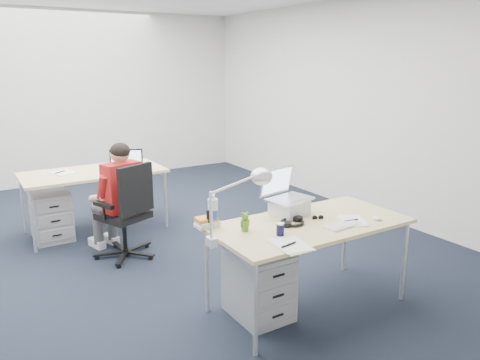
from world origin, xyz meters
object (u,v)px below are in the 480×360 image
Objects in this scene: drawer_pedestal_near at (259,283)px; bear_figurine at (245,221)px; desk_far at (93,175)px; sunglasses at (318,218)px; cordless_phone at (210,219)px; dark_laptop at (126,161)px; computer_mouse at (377,218)px; far_cup at (136,159)px; book_stack at (207,222)px; drawer_pedestal_far at (51,215)px; water_bottle at (213,211)px; silver_laptop at (290,193)px; wireless_keyboard at (343,225)px; office_chair at (127,231)px; seated_person at (116,198)px; headphones at (292,221)px; desk_lamp at (231,206)px; desk_near at (310,228)px; can_koozie at (280,229)px.

bear_figurine reaches higher than drawer_pedestal_near.
desk_far is 16.44× the size of sunglasses.
dark_laptop reaches higher than cordless_phone.
far_cup reaches higher than computer_mouse.
dark_laptop is (0.06, 2.09, 0.10)m from book_stack.
drawer_pedestal_far is 2.13× the size of water_bottle.
far_cup is at bearing 83.56° from water_bottle.
wireless_keyboard is (0.19, -0.44, -0.18)m from silver_laptop.
far_cup is at bearing 16.05° from desk_far.
silver_laptop is at bearing -80.59° from office_chair.
office_chair is 1.35m from far_cup.
bear_figurine is at bearing -97.94° from office_chair.
silver_laptop is (1.48, -2.49, 0.65)m from drawer_pedestal_far.
seated_person is 2.07m from headphones.
bear_figurine is at bearing -69.80° from drawer_pedestal_far.
silver_laptop is (0.92, -1.53, 0.64)m from office_chair.
desk_far is 3.15m from wireless_keyboard.
silver_laptop is at bearing 140.75° from computer_mouse.
drawer_pedestal_far is at bearing 141.56° from sunglasses.
desk_lamp is at bearing -142.73° from bear_figurine.
office_chair is 0.84× the size of seated_person.
desk_far is at bearing 95.93° from book_stack.
book_stack is 1.14× the size of cordless_phone.
desk_far is 2.92m from sunglasses.
desk_near is 1.00× the size of desk_far.
book_stack is at bearing 157.68° from computer_mouse.
can_koozie reaches higher than wireless_keyboard.
office_chair is 3.88× the size of water_bottle.
desk_far is 0.81m from seated_person.
bear_figurine is at bearing 167.35° from drawer_pedestal_near.
headphones is 2.86m from far_cup.
seated_person is (-0.99, 1.93, -0.08)m from desk_near.
water_bottle is at bearing -25.17° from book_stack.
sunglasses is at bearing 148.47° from computer_mouse.
water_bottle reaches higher than bear_figurine.
far_cup is at bearing 108.96° from computer_mouse.
silver_laptop is 0.51m from wireless_keyboard.
seated_person is 2.42m from wireless_keyboard.
desk_lamp is (0.76, -2.75, 0.72)m from drawer_pedestal_far.
book_stack is (0.25, -2.39, 0.09)m from desk_far.
cordless_phone is 1.54× the size of sunglasses.
wireless_keyboard is at bearing -55.86° from sunglasses.
bear_figurine is 1.56× the size of sunglasses.
drawer_pedestal_far is (-1.08, 2.64, 0.00)m from drawer_pedestal_near.
bear_figurine is (-0.52, -0.12, -0.12)m from silver_laptop.
desk_lamp reaches higher than drawer_pedestal_far.
desk_far is 5.18× the size of wireless_keyboard.
drawer_pedestal_near is at bearing 153.17° from headphones.
computer_mouse is 0.35× the size of headphones.
water_bottle reaches higher than cordless_phone.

